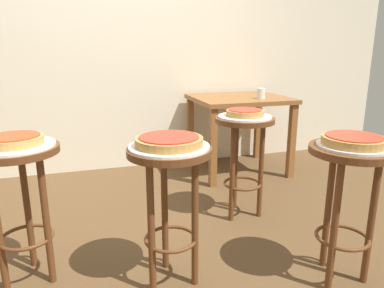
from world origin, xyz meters
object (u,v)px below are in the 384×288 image
(serving_plate_foreground, at_px, (353,146))
(pizza_rear, at_px, (245,113))
(serving_plate_middle, at_px, (169,147))
(stool_middle, at_px, (170,184))
(stool_leftside, at_px, (19,182))
(pizza_leftside, at_px, (14,140))
(stool_rear, at_px, (244,143))
(cup_near_edge, at_px, (261,93))
(stool_foreground, at_px, (349,182))
(dining_table, at_px, (239,109))
(serving_plate_rear, at_px, (245,117))
(pizza_foreground, at_px, (354,140))
(serving_plate_leftside, at_px, (15,146))
(pizza_middle, at_px, (169,141))

(serving_plate_foreground, height_order, pizza_rear, pizza_rear)
(serving_plate_middle, bearing_deg, stool_middle, 0.00)
(stool_leftside, xyz_separation_m, pizza_leftside, (-0.00, 0.00, 0.22))
(stool_leftside, height_order, stool_rear, same)
(pizza_leftside, bearing_deg, cup_near_edge, 30.32)
(serving_plate_foreground, relative_size, pizza_leftside, 1.25)
(stool_foreground, distance_m, cup_near_edge, 1.69)
(serving_plate_foreground, xyz_separation_m, stool_rear, (-0.17, 0.87, -0.19))
(dining_table, bearing_deg, stool_rear, -112.47)
(stool_foreground, distance_m, serving_plate_foreground, 0.19)
(serving_plate_rear, distance_m, pizza_rear, 0.03)
(pizza_foreground, xyz_separation_m, dining_table, (0.22, 1.82, -0.14))
(serving_plate_foreground, xyz_separation_m, pizza_foreground, (0.00, 0.00, 0.03))
(cup_near_edge, bearing_deg, serving_plate_rear, -124.48)
(serving_plate_middle, distance_m, serving_plate_leftside, 0.76)
(pizza_foreground, xyz_separation_m, cup_near_edge, (0.36, 1.64, 0.03))
(pizza_leftside, xyz_separation_m, dining_table, (1.81, 1.32, -0.14))
(pizza_leftside, xyz_separation_m, cup_near_edge, (1.95, 1.14, 0.03))
(serving_plate_middle, height_order, pizza_rear, pizza_rear)
(stool_middle, xyz_separation_m, stool_leftside, (-0.72, 0.24, 0.00))
(pizza_middle, bearing_deg, serving_plate_foreground, -16.36)
(pizza_middle, bearing_deg, pizza_rear, 41.44)
(stool_middle, relative_size, dining_table, 0.83)
(pizza_leftside, xyz_separation_m, pizza_rear, (1.42, 0.37, 0.00))
(pizza_foreground, distance_m, pizza_leftside, 1.67)
(pizza_foreground, height_order, stool_rear, pizza_foreground)
(stool_rear, height_order, cup_near_edge, cup_near_edge)
(stool_middle, distance_m, serving_plate_middle, 0.19)
(serving_plate_middle, xyz_separation_m, serving_plate_leftside, (-0.72, 0.24, 0.00))
(stool_leftside, height_order, serving_plate_leftside, serving_plate_leftside)
(serving_plate_middle, height_order, pizza_middle, pizza_middle)
(stool_rear, bearing_deg, cup_near_edge, 55.52)
(pizza_leftside, distance_m, dining_table, 2.25)
(stool_foreground, distance_m, serving_plate_rear, 0.91)
(pizza_foreground, relative_size, stool_leftside, 0.41)
(stool_leftside, xyz_separation_m, serving_plate_leftside, (-0.00, 0.00, 0.19))
(serving_plate_foreground, height_order, pizza_foreground, pizza_foreground)
(pizza_middle, xyz_separation_m, serving_plate_rear, (0.70, 0.62, -0.03))
(pizza_middle, bearing_deg, stool_middle, 0.00)
(stool_foreground, bearing_deg, dining_table, 83.00)
(serving_plate_foreground, relative_size, stool_middle, 0.47)
(stool_foreground, height_order, serving_plate_middle, serving_plate_middle)
(stool_middle, distance_m, serving_plate_rear, 0.95)
(serving_plate_leftside, bearing_deg, stool_foreground, -17.40)
(serving_plate_middle, bearing_deg, cup_near_edge, 48.47)
(pizza_middle, relative_size, serving_plate_rear, 0.88)
(pizza_middle, xyz_separation_m, dining_table, (1.09, 1.57, -0.14))
(pizza_middle, bearing_deg, serving_plate_middle, 0.00)
(serving_plate_middle, bearing_deg, serving_plate_rear, 41.44)
(serving_plate_foreground, height_order, dining_table, same)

